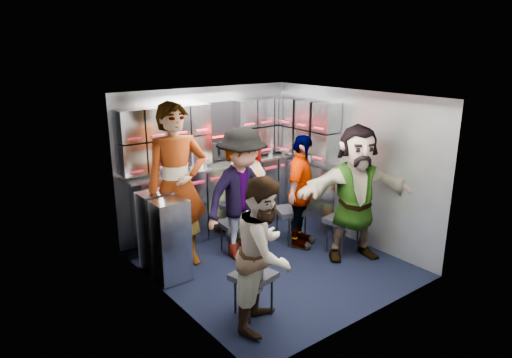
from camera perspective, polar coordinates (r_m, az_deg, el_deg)
floor at (r=5.88m, az=1.95°, el=-10.48°), size 3.00×3.00×0.00m
wall_back at (r=6.67m, az=-6.14°, el=2.34°), size 2.80×0.04×2.10m
wall_left at (r=4.77m, az=-11.08°, el=-3.63°), size 0.04×3.00×2.10m
wall_right at (r=6.44m, az=11.74°, el=1.57°), size 0.04×3.00×2.10m
ceiling at (r=5.28m, az=2.18°, el=10.31°), size 2.80×3.00×0.02m
cart_bank_back at (r=6.66m, az=-5.05°, el=-2.64°), size 2.68×0.38×0.99m
cart_bank_left at (r=5.53m, az=-11.44°, el=-7.00°), size 0.38×0.76×0.99m
counter at (r=6.51m, az=-5.17°, el=1.69°), size 2.68×0.42×0.03m
locker_bank_back at (r=6.46m, az=-5.56°, el=5.88°), size 2.68×0.28×0.82m
locker_bank_right at (r=6.71m, az=6.59°, el=6.24°), size 0.28×1.00×0.82m
right_cabinet at (r=6.88m, az=6.90°, el=-2.02°), size 0.28×1.20×1.00m
coffee_niche at (r=6.60m, az=-4.50°, el=5.97°), size 0.46×0.16×0.84m
red_latch_strip at (r=6.38m, az=-4.17°, el=0.16°), size 2.60×0.02×0.03m
jump_seat_near_left at (r=4.70m, az=-0.33°, el=-12.28°), size 0.45×0.43×0.46m
jump_seat_mid_left at (r=6.05m, az=-2.73°, el=-5.78°), size 0.40×0.38×0.43m
jump_seat_center at (r=6.57m, az=-2.19°, el=-3.49°), size 0.53×0.52×0.48m
jump_seat_mid_right at (r=6.37m, az=4.46°, el=-4.17°), size 0.52×0.51×0.48m
jump_seat_near_right at (r=6.12m, az=10.83°, el=-5.24°), size 0.46×0.45×0.49m
attendant_standing at (r=5.59m, az=-9.82°, el=-0.92°), size 0.83×0.64×2.04m
attendant_arc_a at (r=4.41m, az=1.09°, el=-9.17°), size 0.93×0.89×1.51m
attendant_arc_b at (r=5.75m, az=-1.77°, el=-1.96°), size 1.15×0.73×1.70m
attendant_arc_c at (r=6.32m, az=-1.28°, el=-0.97°), size 0.83×0.62×1.55m
attendant_arc_d at (r=6.13m, az=5.64°, el=-1.62°), size 0.97×0.80×1.54m
attendant_arc_e at (r=5.87m, az=12.36°, el=-1.74°), size 1.68×1.18×1.74m
bottle_left at (r=6.34m, az=-6.43°, el=2.45°), size 0.07×0.07×0.23m
bottle_mid at (r=6.24m, az=-8.04°, el=2.30°), size 0.06×0.06×0.26m
bottle_right at (r=6.99m, az=1.83°, el=4.01°), size 0.07×0.07×0.26m
cup_left at (r=6.31m, az=-6.99°, el=1.81°), size 0.09×0.09×0.11m
cup_right at (r=7.17m, az=3.56°, el=3.66°), size 0.08×0.08×0.11m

